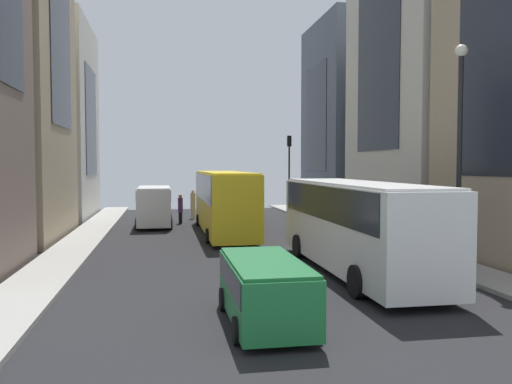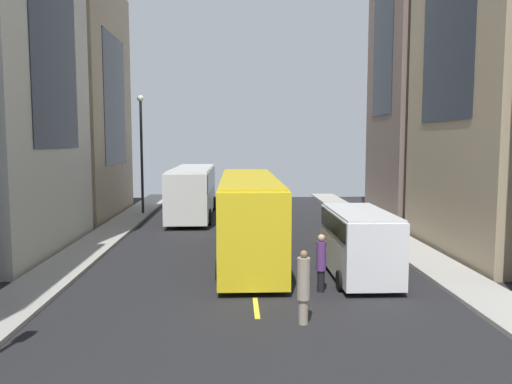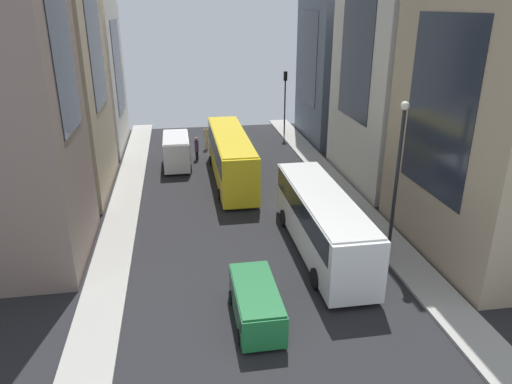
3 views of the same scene
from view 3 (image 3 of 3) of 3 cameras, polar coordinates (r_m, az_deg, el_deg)
ground_plane at (r=33.56m, az=-2.39°, el=-0.45°), size 41.25×41.25×0.00m
sidewalk_west at (r=35.19m, az=9.98°, el=0.43°), size 2.05×44.00×0.15m
sidewalk_east at (r=33.55m, az=-15.39°, el=-1.11°), size 2.05×44.00×0.15m
lane_stripe_0 at (r=53.52m, az=-5.24°, el=7.92°), size 0.16×2.00×0.01m
lane_stripe_1 at (r=43.42m, az=-4.13°, el=4.70°), size 0.16×2.00×0.01m
lane_stripe_2 at (r=33.56m, az=-2.39°, el=-0.44°), size 0.16×2.00×0.01m
lane_stripe_3 at (r=24.24m, az=0.76°, el=-9.67°), size 0.16×2.00×0.01m
building_west_0 at (r=48.26m, az=11.64°, el=15.47°), size 8.96×9.66×15.56m
building_west_1 at (r=37.12m, az=19.47°, el=17.58°), size 9.81×10.70×21.46m
building_west_2 at (r=27.21m, az=28.32°, el=9.15°), size 7.88×10.96×15.81m
building_east_0 at (r=46.94m, az=-22.38°, el=13.61°), size 9.96×10.25×14.65m
city_bus_white at (r=25.58m, az=7.88°, el=-3.05°), size 2.80×11.16×3.35m
streetcar_yellow at (r=36.02m, az=-3.07°, el=4.69°), size 2.70×12.39×3.59m
delivery_van_white at (r=39.70m, az=-9.53°, el=5.10°), size 2.25×5.06×2.58m
car_green_0 at (r=20.53m, az=-0.00°, el=-12.93°), size 1.97×4.42×1.61m
pedestrian_crossing_near at (r=41.43m, az=-7.13°, el=5.30°), size 0.33×0.33×2.01m
pedestrian_waiting_curb at (r=44.40m, az=-6.00°, el=6.51°), size 0.37×0.37×2.13m
traffic_light_near_corner at (r=48.54m, az=3.51°, el=11.96°), size 0.32×0.44×6.29m
streetlamp_near at (r=24.99m, az=16.68°, el=3.08°), size 0.44×0.44×8.12m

